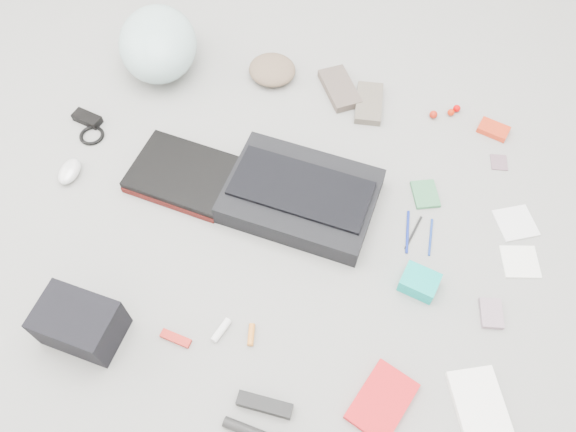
% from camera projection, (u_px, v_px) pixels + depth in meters
% --- Properties ---
extents(ground_plane, '(4.00, 4.00, 0.00)m').
position_uv_depth(ground_plane, '(288.00, 224.00, 1.76)').
color(ground_plane, gray).
extents(messenger_bag, '(0.50, 0.39, 0.08)m').
position_uv_depth(messenger_bag, '(301.00, 196.00, 1.77)').
color(messenger_bag, black).
rests_on(messenger_bag, ground_plane).
extents(bag_flap, '(0.45, 0.25, 0.01)m').
position_uv_depth(bag_flap, '(301.00, 188.00, 1.73)').
color(bag_flap, black).
rests_on(bag_flap, messenger_bag).
extents(laptop_sleeve, '(0.36, 0.30, 0.02)m').
position_uv_depth(laptop_sleeve, '(184.00, 176.00, 1.84)').
color(laptop_sleeve, '#4D120F').
rests_on(laptop_sleeve, ground_plane).
extents(laptop, '(0.36, 0.29, 0.02)m').
position_uv_depth(laptop, '(183.00, 172.00, 1.82)').
color(laptop, black).
rests_on(laptop, laptop_sleeve).
extents(bike_helmet, '(0.38, 0.43, 0.21)m').
position_uv_depth(bike_helmet, '(158.00, 44.00, 2.03)').
color(bike_helmet, '#A6CAC9').
rests_on(bike_helmet, ground_plane).
extents(beanie, '(0.22, 0.22, 0.06)m').
position_uv_depth(beanie, '(272.00, 70.00, 2.07)').
color(beanie, brown).
rests_on(beanie, ground_plane).
extents(mitten_left, '(0.19, 0.22, 0.03)m').
position_uv_depth(mitten_left, '(340.00, 88.00, 2.04)').
color(mitten_left, brown).
rests_on(mitten_left, ground_plane).
extents(mitten_right, '(0.11, 0.19, 0.03)m').
position_uv_depth(mitten_right, '(369.00, 103.00, 2.00)').
color(mitten_right, '#635A4D').
rests_on(mitten_right, ground_plane).
extents(power_brick, '(0.11, 0.07, 0.03)m').
position_uv_depth(power_brick, '(87.00, 119.00, 1.97)').
color(power_brick, black).
rests_on(power_brick, ground_plane).
extents(cable_coil, '(0.10, 0.10, 0.01)m').
position_uv_depth(cable_coil, '(92.00, 135.00, 1.94)').
color(cable_coil, black).
rests_on(cable_coil, ground_plane).
extents(mouse, '(0.07, 0.11, 0.04)m').
position_uv_depth(mouse, '(69.00, 171.00, 1.84)').
color(mouse, silver).
rests_on(mouse, ground_plane).
extents(camera_bag, '(0.23, 0.17, 0.14)m').
position_uv_depth(camera_bag, '(80.00, 323.00, 1.52)').
color(camera_bag, black).
rests_on(camera_bag, ground_plane).
extents(multitool, '(0.09, 0.04, 0.01)m').
position_uv_depth(multitool, '(176.00, 338.00, 1.56)').
color(multitool, '#A81B14').
rests_on(multitool, ground_plane).
extents(toiletry_tube_white, '(0.05, 0.08, 0.02)m').
position_uv_depth(toiletry_tube_white, '(221.00, 330.00, 1.57)').
color(toiletry_tube_white, silver).
rests_on(toiletry_tube_white, ground_plane).
extents(toiletry_tube_orange, '(0.03, 0.06, 0.02)m').
position_uv_depth(toiletry_tube_orange, '(251.00, 335.00, 1.56)').
color(toiletry_tube_orange, orange).
rests_on(toiletry_tube_orange, ground_plane).
extents(u_lock, '(0.15, 0.04, 0.03)m').
position_uv_depth(u_lock, '(265.00, 405.00, 1.46)').
color(u_lock, black).
rests_on(u_lock, ground_plane).
extents(book_red, '(0.19, 0.22, 0.02)m').
position_uv_depth(book_red, '(382.00, 401.00, 1.47)').
color(book_red, red).
rests_on(book_red, ground_plane).
extents(book_white, '(0.18, 0.22, 0.02)m').
position_uv_depth(book_white, '(479.00, 405.00, 1.46)').
color(book_white, white).
rests_on(book_white, ground_plane).
extents(notepad, '(0.11, 0.12, 0.01)m').
position_uv_depth(notepad, '(425.00, 194.00, 1.81)').
color(notepad, '#336F45').
rests_on(notepad, ground_plane).
extents(pen_blue, '(0.02, 0.15, 0.01)m').
position_uv_depth(pen_blue, '(408.00, 232.00, 1.74)').
color(pen_blue, navy).
rests_on(pen_blue, ground_plane).
extents(pen_black, '(0.04, 0.13, 0.01)m').
position_uv_depth(pen_black, '(413.00, 232.00, 1.74)').
color(pen_black, black).
rests_on(pen_black, ground_plane).
extents(pen_navy, '(0.01, 0.13, 0.01)m').
position_uv_depth(pen_navy, '(431.00, 237.00, 1.73)').
color(pen_navy, navy).
rests_on(pen_navy, ground_plane).
extents(accordion_wallet, '(0.12, 0.11, 0.05)m').
position_uv_depth(accordion_wallet, '(419.00, 282.00, 1.63)').
color(accordion_wallet, '#04A99C').
rests_on(accordion_wallet, ground_plane).
extents(card_deck, '(0.07, 0.10, 0.02)m').
position_uv_depth(card_deck, '(491.00, 313.00, 1.60)').
color(card_deck, gray).
rests_on(card_deck, ground_plane).
extents(napkin_top, '(0.15, 0.15, 0.01)m').
position_uv_depth(napkin_top, '(516.00, 223.00, 1.76)').
color(napkin_top, silver).
rests_on(napkin_top, ground_plane).
extents(napkin_bottom, '(0.13, 0.13, 0.01)m').
position_uv_depth(napkin_bottom, '(520.00, 262.00, 1.69)').
color(napkin_bottom, white).
rests_on(napkin_bottom, ground_plane).
extents(lollipop_a, '(0.04, 0.04, 0.03)m').
position_uv_depth(lollipop_a, '(433.00, 115.00, 1.98)').
color(lollipop_a, '#A11A0A').
rests_on(lollipop_a, ground_plane).
extents(lollipop_b, '(0.03, 0.03, 0.02)m').
position_uv_depth(lollipop_b, '(451.00, 112.00, 1.98)').
color(lollipop_b, '#BD1E04').
rests_on(lollipop_b, ground_plane).
extents(lollipop_c, '(0.03, 0.03, 0.03)m').
position_uv_depth(lollipop_c, '(457.00, 108.00, 1.99)').
color(lollipop_c, '#C20001').
rests_on(lollipop_c, ground_plane).
extents(altoids_tin, '(0.12, 0.09, 0.02)m').
position_uv_depth(altoids_tin, '(493.00, 130.00, 1.95)').
color(altoids_tin, red).
rests_on(altoids_tin, ground_plane).
extents(stamp_sheet, '(0.06, 0.07, 0.00)m').
position_uv_depth(stamp_sheet, '(499.00, 162.00, 1.88)').
color(stamp_sheet, '#755663').
rests_on(stamp_sheet, ground_plane).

